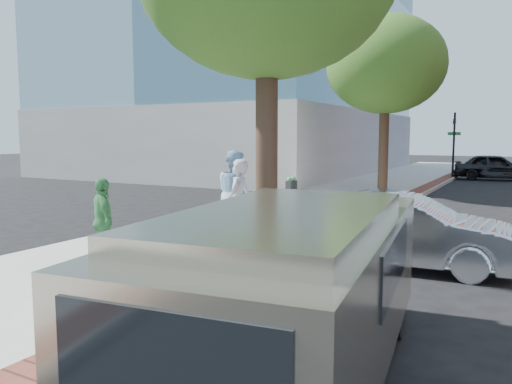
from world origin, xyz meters
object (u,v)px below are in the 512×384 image
Objects in this scene: person_officer at (235,193)px; van at (299,282)px; person_gray at (238,203)px; sedan_silver at (403,230)px; bg_car at (495,167)px; parking_meter at (291,197)px; person_green at (103,221)px.

person_officer reaches higher than van.
sedan_silver is (3.23, 0.59, -0.37)m from person_gray.
bg_car is (0.27, 21.57, 0.05)m from sedan_silver.
person_gray is at bearing 166.25° from bg_car.
van is at bearing 174.76° from bg_car.
person_green reaches higher than parking_meter.
bg_car is at bearing -64.93° from person_officer.
person_gray is 1.19m from person_officer.
person_gray is 22.44m from bg_car.
parking_meter is at bearing 90.80° from sedan_silver.
parking_meter is 1.78m from person_officer.
parking_meter is 0.75× the size of person_officer.
bg_car is at bearing -68.79° from person_green.
person_green is (-1.39, -2.37, -0.13)m from person_gray.
sedan_silver is (3.89, -0.40, -0.45)m from person_officer.
person_officer is 0.47× the size of sedan_silver.
bg_car is 26.42m from van.
person_officer is 3.44m from person_green.
person_officer reaches higher than person_gray.
person_gray reaches higher than bg_car.
person_officer is at bearing -69.72° from person_green.
parking_meter reaches higher than sedan_silver.
parking_meter is 0.34× the size of bg_car.
person_green is at bearing 163.96° from bg_car.
person_officer is 0.40× the size of van.
person_gray reaches higher than sedan_silver.
person_gray is 0.43× the size of sedan_silver.
van is at bearing 163.15° from person_officer.
person_gray reaches higher than parking_meter.
sedan_silver is at bearing 83.46° from van.
bg_car reaches higher than sedan_silver.
person_gray is 2.75m from person_green.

